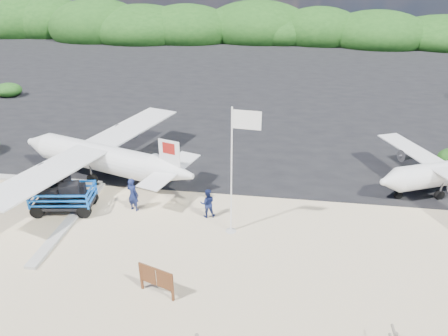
# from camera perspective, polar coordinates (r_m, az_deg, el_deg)

# --- Properties ---
(ground) EXTENTS (160.00, 160.00, 0.00)m
(ground) POSITION_cam_1_polar(r_m,az_deg,el_deg) (17.91, -10.17, -11.26)
(ground) COLOR beige
(asphalt_apron) EXTENTS (90.00, 50.00, 0.04)m
(asphalt_apron) POSITION_cam_1_polar(r_m,az_deg,el_deg) (44.90, 1.39, 12.84)
(asphalt_apron) COLOR #B2B2B2
(asphalt_apron) RESTS_ON ground
(vegetation_band) EXTENTS (124.00, 8.00, 4.40)m
(vegetation_band) POSITION_cam_1_polar(r_m,az_deg,el_deg) (69.31, 3.94, 17.82)
(vegetation_band) COLOR #B2B2B2
(vegetation_band) RESTS_ON ground
(baggage_cart) EXTENTS (3.37, 2.23, 1.58)m
(baggage_cart) POSITION_cam_1_polar(r_m,az_deg,el_deg) (21.60, -21.59, -5.65)
(baggage_cart) COLOR blue
(baggage_cart) RESTS_ON ground
(flagpole) EXTENTS (1.24, 0.61, 5.98)m
(flagpole) POSITION_cam_1_polar(r_m,az_deg,el_deg) (18.68, 0.99, -8.96)
(flagpole) COLOR white
(flagpole) RESTS_ON ground
(signboard) EXTENTS (1.52, 0.63, 1.28)m
(signboard) POSITION_cam_1_polar(r_m,az_deg,el_deg) (15.82, -9.45, -17.36)
(signboard) COLOR brown
(signboard) RESTS_ON ground
(crew_a) EXTENTS (0.76, 0.64, 1.77)m
(crew_a) POSITION_cam_1_polar(r_m,az_deg,el_deg) (20.20, -12.89, -3.70)
(crew_a) COLOR #152051
(crew_a) RESTS_ON ground
(crew_b) EXTENTS (0.84, 0.72, 1.49)m
(crew_b) POSITION_cam_1_polar(r_m,az_deg,el_deg) (19.28, -2.38, -5.04)
(crew_b) COLOR #152051
(crew_b) RESTS_ON ground
(aircraft_large) EXTENTS (17.00, 17.00, 4.09)m
(aircraft_large) POSITION_cam_1_polar(r_m,az_deg,el_deg) (36.39, 27.24, 6.42)
(aircraft_large) COLOR #B2B2B2
(aircraft_large) RESTS_ON ground
(aircraft_small) EXTENTS (9.50, 9.50, 2.61)m
(aircraft_small) POSITION_cam_1_polar(r_m,az_deg,el_deg) (53.06, -8.46, 14.78)
(aircraft_small) COLOR #B2B2B2
(aircraft_small) RESTS_ON ground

